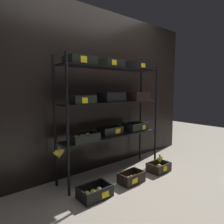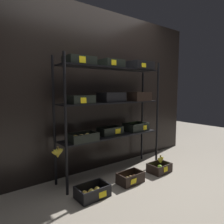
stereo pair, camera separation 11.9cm
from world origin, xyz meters
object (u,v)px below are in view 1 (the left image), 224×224
object	(u,v)px
crate_ground_apple_gold	(95,193)
banana_bunch_loose	(160,159)
display_rack	(113,103)
crate_ground_kiwi	(131,179)
crate_ground_apple_green	(159,168)

from	to	relation	value
crate_ground_apple_gold	banana_bunch_loose	world-z (taller)	banana_bunch_loose
display_rack	crate_ground_kiwi	xyz separation A→B (m)	(-0.01, -0.39, -0.98)
display_rack	banana_bunch_loose	size ratio (longest dim) A/B	13.39
display_rack	crate_ground_apple_green	size ratio (longest dim) A/B	5.39
crate_ground_kiwi	crate_ground_apple_gold	bearing A→B (deg)	179.55
display_rack	crate_ground_apple_green	bearing A→B (deg)	-34.58
crate_ground_apple_green	display_rack	bearing A→B (deg)	145.42
display_rack	crate_ground_apple_green	world-z (taller)	display_rack
crate_ground_kiwi	crate_ground_apple_green	bearing A→B (deg)	-0.39
display_rack	crate_ground_apple_green	xyz separation A→B (m)	(0.57, -0.39, -0.98)
banana_bunch_loose	display_rack	bearing A→B (deg)	145.88
crate_ground_kiwi	display_rack	bearing A→B (deg)	88.77
display_rack	banana_bunch_loose	world-z (taller)	display_rack
crate_ground_kiwi	banana_bunch_loose	bearing A→B (deg)	-0.83
banana_bunch_loose	crate_ground_kiwi	bearing A→B (deg)	179.17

